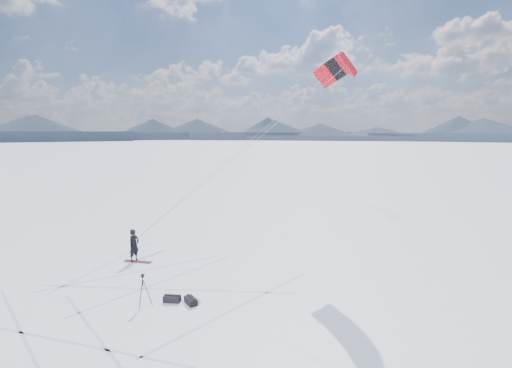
% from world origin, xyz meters
% --- Properties ---
extents(ground, '(1800.00, 1800.00, 0.00)m').
position_xyz_m(ground, '(0.00, 0.00, 0.00)').
color(ground, white).
extents(horizon_hills, '(704.00, 705.94, 8.49)m').
position_xyz_m(horizon_hills, '(-0.00, -0.00, 3.41)').
color(horizon_hills, '#1E293B').
rests_on(horizon_hills, ground).
extents(snow_tracks, '(17.62, 14.39, 0.01)m').
position_xyz_m(snow_tracks, '(-0.41, -0.64, 0.00)').
color(snow_tracks, '#A3B1D6').
rests_on(snow_tracks, ground).
extents(snowkiter, '(0.64, 0.79, 1.87)m').
position_xyz_m(snowkiter, '(-1.99, 4.13, 0.00)').
color(snowkiter, black).
rests_on(snowkiter, ground).
extents(snowboard, '(1.65, 0.41, 0.04)m').
position_xyz_m(snowboard, '(-1.77, 4.06, 0.02)').
color(snowboard, maroon).
rests_on(snowboard, ground).
extents(tripod, '(0.64, 0.59, 1.41)m').
position_xyz_m(tripod, '(1.00, -0.89, 0.90)').
color(tripod, black).
rests_on(tripod, ground).
extents(gear_bag_a, '(0.74, 0.38, 0.32)m').
position_xyz_m(gear_bag_a, '(2.03, -0.34, 0.14)').
color(gear_bag_a, black).
rests_on(gear_bag_a, ground).
extents(gear_bag_b, '(0.74, 0.76, 0.33)m').
position_xyz_m(gear_bag_b, '(2.90, -0.39, 0.14)').
color(gear_bag_b, black).
rests_on(gear_bag_b, ground).
extents(power_kite, '(12.37, 5.60, 10.43)m').
position_xyz_m(power_kite, '(9.14, 7.19, 10.79)').
color(power_kite, red).
rests_on(power_kite, ground).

